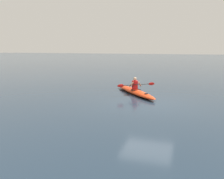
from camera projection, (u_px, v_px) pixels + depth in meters
name	position (u px, v px, depth m)	size (l,w,h in m)	color
ground_plane	(148.00, 103.00, 11.40)	(160.00, 160.00, 0.00)	#1E2D3D
kayak	(135.00, 91.00, 13.57)	(3.34, 3.97, 0.28)	red
kayaker	(135.00, 84.00, 13.47)	(1.87, 1.49, 0.70)	red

